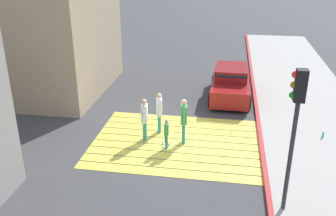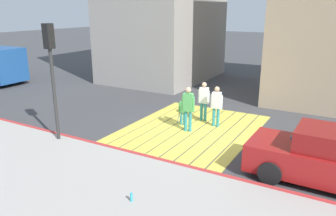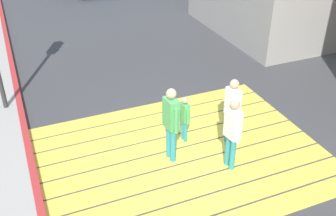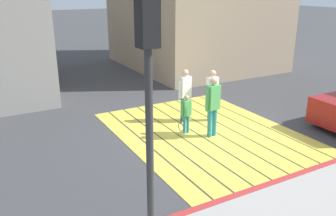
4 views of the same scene
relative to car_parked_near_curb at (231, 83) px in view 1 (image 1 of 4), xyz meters
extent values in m
plane|color=#424244|center=(2.00, 5.20, -0.73)|extent=(120.00, 120.00, 0.00)
cube|color=#EAD64C|center=(2.00, 3.00, -0.73)|extent=(6.40, 0.50, 0.01)
cube|color=#EAD64C|center=(2.00, 3.55, -0.73)|extent=(6.40, 0.50, 0.01)
cube|color=#EAD64C|center=(2.00, 4.10, -0.73)|extent=(6.40, 0.50, 0.01)
cube|color=#EAD64C|center=(2.00, 4.65, -0.73)|extent=(6.40, 0.50, 0.01)
cube|color=#EAD64C|center=(2.00, 5.20, -0.73)|extent=(6.40, 0.50, 0.01)
cube|color=#EAD64C|center=(2.00, 5.75, -0.73)|extent=(6.40, 0.50, 0.01)
cube|color=#EAD64C|center=(2.00, 6.30, -0.73)|extent=(6.40, 0.50, 0.01)
cube|color=#EAD64C|center=(2.00, 6.85, -0.73)|extent=(6.40, 0.50, 0.01)
cube|color=#EAD64C|center=(2.00, 7.40, -0.73)|extent=(6.40, 0.50, 0.01)
cube|color=#ADA8A0|center=(-3.60, 5.20, -0.67)|extent=(4.80, 40.00, 0.12)
cube|color=#BC3333|center=(-1.25, 5.20, -0.67)|extent=(0.16, 40.00, 0.13)
cube|color=maroon|center=(0.00, 0.03, -0.14)|extent=(1.85, 4.32, 0.80)
cube|color=maroon|center=(0.00, -0.12, 0.54)|extent=(1.55, 2.08, 0.60)
cube|color=#1E2833|center=(0.01, 0.80, 0.48)|extent=(1.48, 0.35, 0.49)
cylinder|color=black|center=(0.90, 1.35, -0.40)|extent=(0.23, 0.66, 0.66)
cylinder|color=black|center=(-0.87, 1.37, -0.40)|extent=(0.23, 0.66, 0.66)
cylinder|color=black|center=(0.87, -1.32, -0.40)|extent=(0.23, 0.66, 0.66)
cylinder|color=black|center=(-0.90, -1.30, -0.40)|extent=(0.23, 0.66, 0.66)
cylinder|color=#2D2D2D|center=(-1.60, 8.85, 0.97)|extent=(0.12, 0.12, 3.40)
cube|color=black|center=(-1.60, 8.85, 3.09)|extent=(0.28, 0.28, 0.84)
sphere|color=#FF2323|center=(-1.44, 8.85, 3.37)|extent=(0.18, 0.18, 0.18)
sphere|color=#956310|center=(-1.44, 8.85, 3.10)|extent=(0.18, 0.18, 0.18)
sphere|color=#188429|center=(-1.44, 8.85, 2.83)|extent=(0.18, 0.18, 0.18)
cylinder|color=#33A5BF|center=(-3.65, 4.09, -0.50)|extent=(0.07, 0.07, 0.22)
cylinder|color=teal|center=(1.71, 5.30, -0.31)|extent=(0.13, 0.13, 0.85)
cylinder|color=teal|center=(1.73, 5.11, -0.31)|extent=(0.13, 0.13, 0.85)
cube|color=#4CA559|center=(1.72, 5.20, 0.48)|extent=(0.27, 0.40, 0.71)
sphere|color=tan|center=(1.72, 5.20, 0.96)|extent=(0.22, 0.22, 0.22)
cylinder|color=#4CA559|center=(1.69, 5.42, 0.41)|extent=(0.09, 0.09, 0.61)
cylinder|color=#4CA559|center=(1.74, 4.99, 0.41)|extent=(0.09, 0.09, 0.61)
cylinder|color=teal|center=(2.79, 4.54, -0.33)|extent=(0.12, 0.12, 0.81)
cylinder|color=teal|center=(2.81, 4.36, -0.33)|extent=(0.12, 0.12, 0.81)
cube|color=white|center=(2.80, 4.45, 0.41)|extent=(0.26, 0.38, 0.67)
sphere|color=tan|center=(2.80, 4.45, 0.87)|extent=(0.21, 0.21, 0.21)
cylinder|color=white|center=(2.77, 4.65, 0.34)|extent=(0.09, 0.09, 0.57)
cylinder|color=white|center=(2.82, 4.24, 0.34)|extent=(0.09, 0.09, 0.57)
cylinder|color=teal|center=(3.23, 5.30, -0.33)|extent=(0.12, 0.12, 0.81)
cylinder|color=teal|center=(3.24, 5.12, -0.33)|extent=(0.12, 0.12, 0.81)
cube|color=white|center=(3.23, 5.21, 0.42)|extent=(0.24, 0.37, 0.68)
sphere|color=tan|center=(3.23, 5.21, 0.88)|extent=(0.21, 0.21, 0.21)
cylinder|color=white|center=(3.22, 5.42, 0.35)|extent=(0.09, 0.09, 0.58)
cylinder|color=white|center=(3.25, 5.00, 0.35)|extent=(0.09, 0.09, 0.58)
cylinder|color=teal|center=(2.29, 5.79, -0.45)|extent=(0.08, 0.08, 0.56)
cylinder|color=teal|center=(2.29, 5.67, -0.45)|extent=(0.08, 0.08, 0.56)
cube|color=#4CA559|center=(2.29, 5.73, 0.06)|extent=(0.17, 0.26, 0.47)
sphere|color=tan|center=(2.29, 5.73, 0.39)|extent=(0.15, 0.15, 0.15)
cylinder|color=#4CA559|center=(2.28, 5.89, 0.02)|extent=(0.06, 0.06, 0.40)
cylinder|color=#4CA559|center=(2.30, 5.58, 0.02)|extent=(0.06, 0.06, 0.40)
cylinder|color=black|center=(2.31, 5.91, -0.26)|extent=(0.03, 0.03, 0.28)
torus|color=blue|center=(2.31, 5.91, -0.51)|extent=(0.28, 0.04, 0.28)
camera|label=1|loc=(0.23, 18.08, 6.23)|focal=40.43mm
camera|label=2|loc=(-9.47, -0.28, 3.96)|focal=35.44mm
camera|label=3|loc=(-1.15, -1.49, 5.04)|focal=43.14mm
camera|label=4|loc=(-6.15, 11.06, 3.50)|focal=38.15mm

